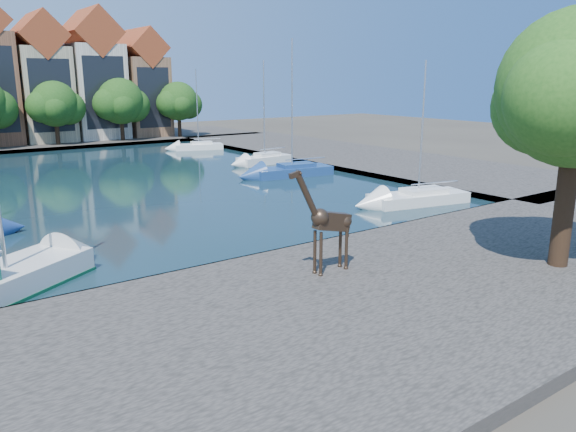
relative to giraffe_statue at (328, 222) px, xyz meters
name	(u,v)px	position (x,y,z in m)	size (l,w,h in m)	color
ground	(293,255)	(1.15, 3.89, -2.66)	(160.00, 160.00, 0.00)	#38332B
water_basin	(119,182)	(1.15, 27.89, -2.62)	(38.00, 50.00, 0.08)	black
near_quay	(402,294)	(1.15, -3.11, -2.41)	(50.00, 14.00, 0.50)	#4B4541
far_quay	(31,143)	(1.15, 59.89, -2.41)	(60.00, 16.00, 0.50)	#4B4541
right_quay	(348,155)	(26.15, 27.89, -2.41)	(14.00, 52.00, 0.50)	#4B4541
townhouse_east_inner	(41,83)	(3.15, 59.87, 5.07)	(5.94, 9.18, 15.79)	tan
townhouse_east_mid	(93,80)	(9.65, 59.87, 5.44)	(6.43, 9.18, 16.65)	beige
townhouse_east_end	(141,87)	(16.15, 59.87, 4.45)	(5.44, 9.18, 14.43)	#885E41
far_tree_mid_east	(56,105)	(3.25, 54.38, 2.47)	(7.02, 5.40, 7.52)	#332114
far_tree_east	(121,103)	(11.25, 54.38, 2.58)	(7.54, 5.80, 7.84)	#332114
far_tree_far_east	(179,103)	(19.24, 54.38, 2.42)	(6.76, 5.20, 7.36)	#332114
giraffe_statue	(328,222)	(0.00, 0.00, 0.00)	(3.07, 0.55, 4.40)	#36261B
sailboat_right_a	(418,196)	(14.59, 7.89, -2.04)	(7.19, 3.82, 9.35)	white
sailboat_right_b	(292,169)	(14.22, 21.76, -2.00)	(7.26, 3.42, 11.38)	navy
sailboat_right_c	(265,158)	(16.15, 28.94, -1.98)	(5.71, 2.38, 9.88)	silver
sailboat_right_d	(199,145)	(16.15, 43.01, -2.07)	(5.86, 3.53, 9.25)	white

